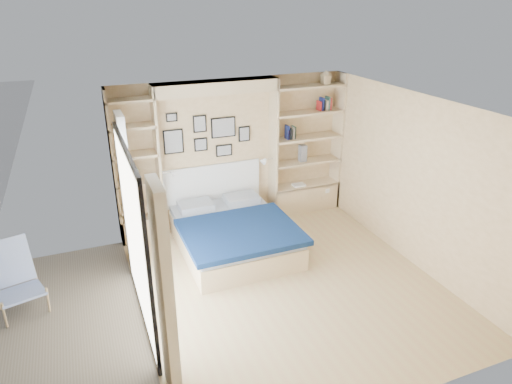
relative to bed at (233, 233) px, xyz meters
name	(u,v)px	position (x,y,z in m)	size (l,w,h in m)	color
ground	(286,283)	(0.37, -1.18, -0.27)	(4.50, 4.50, 0.00)	tan
room_shell	(224,179)	(-0.01, 0.34, 0.80)	(4.50, 4.50, 4.50)	beige
bed	(233,233)	(0.00, 0.00, 0.00)	(1.71, 2.12, 1.07)	#D4BE89
photo_gallery	(206,135)	(-0.08, 1.04, 1.33)	(1.48, 0.02, 0.82)	black
reading_lamps	(220,167)	(0.07, 0.82, 0.83)	(1.92, 0.12, 0.15)	silver
shelf_decor	(293,123)	(1.44, 0.88, 1.41)	(3.49, 0.23, 2.03)	#A51E1E
deck	(0,351)	(-3.23, -1.18, -0.27)	(3.20, 4.00, 0.05)	#6F6352
deck_chair	(16,278)	(-3.04, -0.36, 0.15)	(0.73, 0.98, 0.88)	tan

